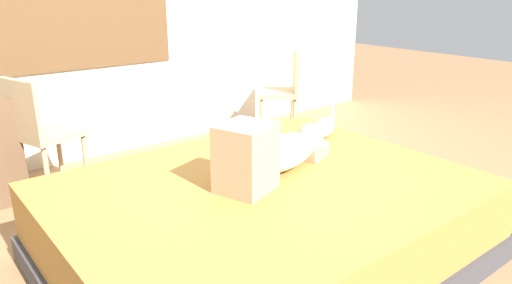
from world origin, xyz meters
TOP-DOWN VIEW (x-y plane):
  - ground_plane at (0.00, 0.00)m, footprint 16.00×16.00m
  - bed at (-0.05, -0.03)m, footprint 2.15×1.70m
  - person_lying at (0.09, 0.06)m, footprint 0.93×0.52m
  - cat at (0.75, 0.32)m, footprint 0.34×0.21m
  - chair_by_desk at (-0.74, 1.51)m, footprint 0.48×0.48m
  - chair_spare at (1.44, 1.47)m, footprint 0.53×0.53m

SIDE VIEW (x-z plane):
  - ground_plane at x=0.00m, z-range 0.00..0.00m
  - bed at x=-0.05m, z-range 0.00..0.45m
  - chair_by_desk at x=-0.74m, z-range 0.08..0.94m
  - chair_spare at x=1.44m, z-range 0.08..0.94m
  - cat at x=0.75m, z-range 0.42..0.63m
  - person_lying at x=0.09m, z-range 0.40..0.74m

